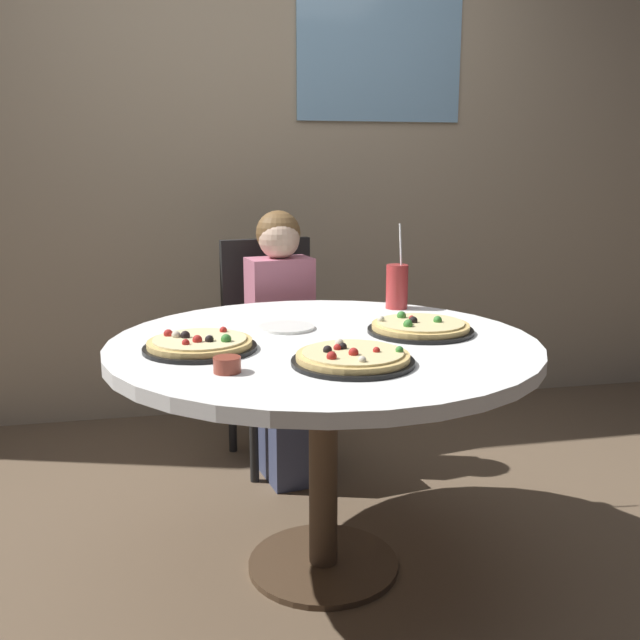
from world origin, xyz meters
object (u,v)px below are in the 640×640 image
(plate_small, at_px, (286,327))
(dining_table, at_px, (323,369))
(pizza_pepperoni, at_px, (353,358))
(diner_child, at_px, (286,358))
(soda_cup, at_px, (397,286))
(pizza_cheese, at_px, (420,327))
(chair_wooden, at_px, (273,337))
(pizza_veggie, at_px, (200,344))
(sauce_bowl, at_px, (227,365))

(plate_small, bearing_deg, dining_table, -63.17)
(dining_table, relative_size, pizza_pepperoni, 3.94)
(diner_child, relative_size, soda_cup, 3.53)
(diner_child, relative_size, pizza_cheese, 3.27)
(soda_cup, xyz_separation_m, plate_small, (-0.45, -0.25, -0.08))
(dining_table, height_order, chair_wooden, chair_wooden)
(diner_child, height_order, pizza_veggie, diner_child)
(soda_cup, distance_m, sauce_bowl, 0.97)
(pizza_cheese, distance_m, plate_small, 0.42)
(pizza_cheese, bearing_deg, pizza_pepperoni, -134.02)
(pizza_veggie, bearing_deg, pizza_cheese, 6.38)
(pizza_pepperoni, bearing_deg, dining_table, 93.80)
(diner_child, bearing_deg, pizza_pepperoni, -89.68)
(pizza_cheese, bearing_deg, pizza_veggie, -173.62)
(pizza_pepperoni, bearing_deg, sauce_bowl, -178.34)
(dining_table, relative_size, diner_child, 1.19)
(chair_wooden, height_order, diner_child, diner_child)
(pizza_veggie, distance_m, sauce_bowl, 0.25)
(dining_table, height_order, pizza_cheese, pizza_cheese)
(diner_child, bearing_deg, chair_wooden, 98.64)
(chair_wooden, relative_size, soda_cup, 3.10)
(pizza_cheese, distance_m, soda_cup, 0.39)
(plate_small, bearing_deg, pizza_cheese, -18.80)
(pizza_cheese, relative_size, pizza_pepperoni, 1.01)
(soda_cup, height_order, plate_small, soda_cup)
(pizza_cheese, bearing_deg, sauce_bowl, -153.15)
(diner_child, distance_m, pizza_cheese, 0.86)
(diner_child, distance_m, sauce_bowl, 1.15)
(pizza_veggie, bearing_deg, pizza_pepperoni, -30.91)
(dining_table, distance_m, soda_cup, 0.58)
(diner_child, xyz_separation_m, pizza_veggie, (-0.38, -0.83, 0.28))
(plate_small, bearing_deg, soda_cup, 29.03)
(chair_wooden, xyz_separation_m, pizza_veggie, (-0.35, -1.01, 0.24))
(chair_wooden, height_order, pizza_pepperoni, chair_wooden)
(diner_child, height_order, soda_cup, diner_child)
(pizza_veggie, height_order, soda_cup, soda_cup)
(pizza_cheese, xyz_separation_m, plate_small, (-0.40, 0.14, -0.01))
(pizza_pepperoni, relative_size, soda_cup, 1.06)
(dining_table, xyz_separation_m, soda_cup, (0.36, 0.42, 0.17))
(chair_wooden, relative_size, plate_small, 5.28)
(dining_table, height_order, diner_child, diner_child)
(pizza_veggie, bearing_deg, sauce_bowl, -76.69)
(pizza_veggie, bearing_deg, dining_table, 6.98)
(soda_cup, height_order, sauce_bowl, soda_cup)
(pizza_pepperoni, distance_m, soda_cup, 0.78)
(dining_table, xyz_separation_m, pizza_veggie, (-0.37, -0.04, 0.11))
(pizza_pepperoni, distance_m, plate_small, 0.45)
(pizza_cheese, xyz_separation_m, sauce_bowl, (-0.62, -0.32, 0.00))
(dining_table, distance_m, plate_small, 0.21)
(chair_wooden, xyz_separation_m, diner_child, (0.03, -0.18, -0.05))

